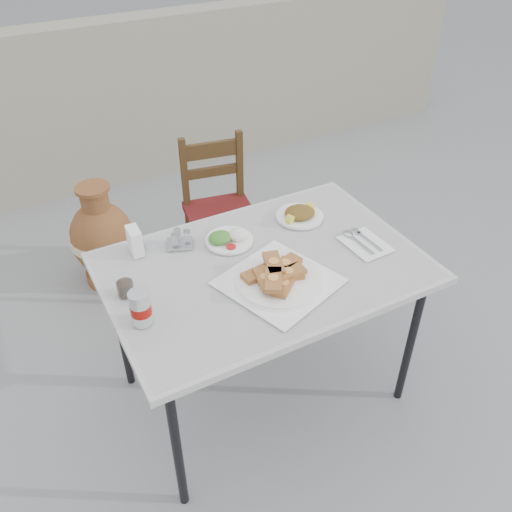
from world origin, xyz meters
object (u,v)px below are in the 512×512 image
salad_rice_plate (229,238)px  napkin_holder (135,241)px  soda_can (141,308)px  cola_glass (125,286)px  cafe_table (264,275)px  terracotta_urn (103,238)px  pide_plate (279,275)px  salad_chopped_plate (300,214)px  chair (219,210)px  condiment_caddy (180,240)px

salad_rice_plate → napkin_holder: napkin_holder is taller
soda_can → cola_glass: size_ratio=1.39×
cafe_table → terracotta_urn: (-0.42, 1.20, -0.43)m
cafe_table → pide_plate: bearing=-91.9°
napkin_holder → pide_plate: bearing=-44.7°
salad_chopped_plate → napkin_holder: 0.75m
salad_chopped_plate → chair: chair is taller
cafe_table → soda_can: size_ratio=9.41×
salad_chopped_plate → napkin_holder: bearing=172.4°
condiment_caddy → chair: size_ratio=0.16×
cafe_table → chair: (0.23, 0.94, -0.28)m
salad_chopped_plate → soda_can: bearing=-159.8°
napkin_holder → soda_can: bearing=-103.4°
condiment_caddy → chair: bearing=53.8°
salad_rice_plate → salad_chopped_plate: (0.37, 0.02, -0.00)m
cola_glass → soda_can: bearing=-88.0°
napkin_holder → condiment_caddy: 0.19m
cafe_table → salad_rice_plate: 0.23m
soda_can → cola_glass: (-0.01, 0.17, -0.03)m
pide_plate → salad_chopped_plate: size_ratio=2.28×
cafe_table → cola_glass: bearing=171.1°
chair → terracotta_urn: chair is taller
pide_plate → salad_chopped_plate: bearing=48.2°
salad_rice_plate → condiment_caddy: size_ratio=1.55×
cafe_table → pide_plate: 0.16m
salad_rice_plate → salad_chopped_plate: size_ratio=0.96×
cafe_table → napkin_holder: (-0.43, 0.33, 0.11)m
pide_plate → condiment_caddy: pide_plate is taller
salad_rice_plate → condiment_caddy: condiment_caddy is taller
salad_chopped_plate → napkin_holder: napkin_holder is taller
terracotta_urn → napkin_holder: bearing=-90.9°
pide_plate → napkin_holder: bearing=133.2°
cafe_table → cola_glass: (-0.55, 0.09, 0.10)m
salad_chopped_plate → cola_glass: size_ratio=2.22×
cola_glass → terracotta_urn: size_ratio=0.15×
cafe_table → chair: chair is taller
soda_can → terracotta_urn: soda_can is taller
soda_can → chair: 1.35m
cafe_table → soda_can: 0.57m
pide_plate → soda_can: size_ratio=3.64×
salad_chopped_plate → cafe_table: bearing=-144.0°
condiment_caddy → terracotta_urn: bearing=100.2°
cola_glass → chair: (0.78, 0.85, -0.38)m
salad_rice_plate → soda_can: soda_can is taller
pide_plate → cola_glass: 0.59m
salad_rice_plate → soda_can: 0.58m
pide_plate → condiment_caddy: 0.48m
cafe_table → soda_can: bearing=-170.9°
pide_plate → salad_chopped_plate: 0.48m
cafe_table → cola_glass: cola_glass is taller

